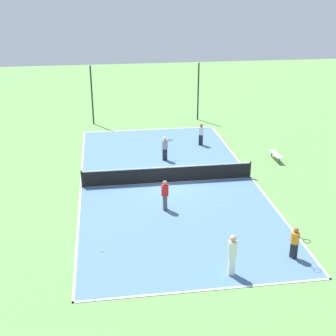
{
  "coord_description": "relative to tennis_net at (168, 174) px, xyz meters",
  "views": [
    {
      "loc": [
        -3.54,
        -24.37,
        11.0
      ],
      "look_at": [
        0.0,
        0.0,
        0.9
      ],
      "focal_mm": 50.0,
      "sensor_mm": 36.0,
      "label": 1
    }
  ],
  "objects": [
    {
      "name": "ground_plane",
      "position": [
        0.0,
        0.0,
        -0.53
      ],
      "size": [
        80.0,
        80.0,
        0.0
      ],
      "primitive_type": "plane",
      "color": "#60934C"
    },
    {
      "name": "court_surface",
      "position": [
        0.0,
        0.0,
        -0.52
      ],
      "size": [
        10.04,
        20.37,
        0.02
      ],
      "color": "#4C729E",
      "rests_on": "ground_plane"
    },
    {
      "name": "tennis_net",
      "position": [
        0.0,
        0.0,
        0.0
      ],
      "size": [
        9.84,
        0.1,
        1.0
      ],
      "color": "black",
      "rests_on": "court_surface"
    },
    {
      "name": "bench",
      "position": [
        7.37,
        2.51,
        -0.14
      ],
      "size": [
        0.36,
        1.63,
        0.45
      ],
      "rotation": [
        0.0,
        0.0,
        1.57
      ],
      "color": "silver",
      "rests_on": "ground_plane"
    },
    {
      "name": "player_center_orange",
      "position": [
        4.1,
        -8.51,
        0.3
      ],
      "size": [
        0.71,
        0.98,
        1.43
      ],
      "rotation": [
        0.0,
        0.0,
        5.17
      ],
      "color": "black",
      "rests_on": "court_surface"
    },
    {
      "name": "player_coach_red",
      "position": [
        -0.64,
        -3.36,
        0.4
      ],
      "size": [
        0.36,
        0.36,
        1.6
      ],
      "rotation": [
        0.0,
        0.0,
        1.58
      ],
      "color": "#4C4C51",
      "rests_on": "court_surface"
    },
    {
      "name": "player_near_white",
      "position": [
        1.19,
        -9.28,
        0.52
      ],
      "size": [
        0.38,
        0.38,
        1.78
      ],
      "rotation": [
        0.0,
        0.0,
        3.08
      ],
      "color": "white",
      "rests_on": "court_surface"
    },
    {
      "name": "player_far_white",
      "position": [
        3.2,
        6.04,
        0.36
      ],
      "size": [
        0.5,
        0.5,
        1.53
      ],
      "rotation": [
        0.0,
        0.0,
        5.73
      ],
      "color": "black",
      "rests_on": "court_surface"
    },
    {
      "name": "player_baseline_gray",
      "position": [
        0.31,
        3.48,
        0.4
      ],
      "size": [
        0.89,
        0.89,
        1.59
      ],
      "rotation": [
        0.0,
        0.0,
        0.78
      ],
      "color": "black",
      "rests_on": "court_surface"
    },
    {
      "name": "tennis_ball_near_net",
      "position": [
        2.05,
        -3.59,
        -0.47
      ],
      "size": [
        0.07,
        0.07,
        0.07
      ],
      "primitive_type": "sphere",
      "color": "#CCE033",
      "rests_on": "court_surface"
    },
    {
      "name": "tennis_ball_left_sideline",
      "position": [
        3.41,
        0.33,
        -0.47
      ],
      "size": [
        0.07,
        0.07,
        0.07
      ],
      "primitive_type": "sphere",
      "color": "#CCE033",
      "rests_on": "court_surface"
    },
    {
      "name": "tennis_ball_far_baseline",
      "position": [
        -3.88,
        -6.89,
        -0.47
      ],
      "size": [
        0.07,
        0.07,
        0.07
      ],
      "primitive_type": "sphere",
      "color": "#CCE033",
      "rests_on": "court_surface"
    },
    {
      "name": "fence_post_back_left",
      "position": [
        -4.27,
        12.33,
        1.81
      ],
      "size": [
        0.12,
        0.12,
        4.67
      ],
      "color": "black",
      "rests_on": "ground_plane"
    },
    {
      "name": "fence_post_back_right",
      "position": [
        4.27,
        12.33,
        1.81
      ],
      "size": [
        0.12,
        0.12,
        4.67
      ],
      "color": "black",
      "rests_on": "ground_plane"
    }
  ]
}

